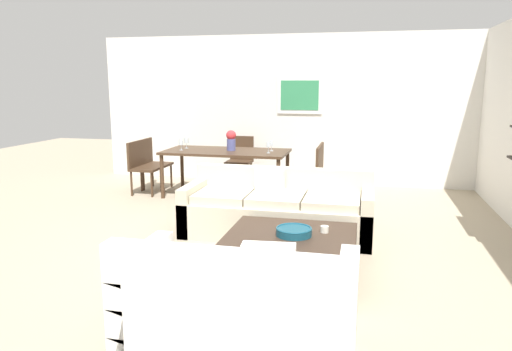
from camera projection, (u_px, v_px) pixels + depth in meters
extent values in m
plane|color=tan|center=(262.00, 242.00, 5.58)|extent=(18.00, 18.00, 0.00)
cube|color=silver|center=(320.00, 110.00, 8.63)|extent=(8.40, 0.06, 2.70)
cube|color=white|center=(300.00, 95.00, 8.62)|extent=(0.81, 0.02, 0.66)
cube|color=#338C59|center=(300.00, 95.00, 8.61)|extent=(0.69, 0.01, 0.53)
cube|color=beige|center=(277.00, 218.00, 5.80)|extent=(2.26, 0.90, 0.42)
cube|color=beige|center=(283.00, 181.00, 6.08)|extent=(2.26, 0.16, 0.36)
cube|color=beige|center=(195.00, 206.00, 6.02)|extent=(0.14, 0.90, 0.60)
cube|color=beige|center=(367.00, 217.00, 5.55)|extent=(0.14, 0.90, 0.60)
cube|color=beige|center=(224.00, 195.00, 5.86)|extent=(0.64, 0.70, 0.10)
cube|color=beige|center=(277.00, 198.00, 5.71)|extent=(0.64, 0.70, 0.10)
cube|color=beige|center=(332.00, 201.00, 5.57)|extent=(0.64, 0.70, 0.10)
cube|color=white|center=(270.00, 183.00, 5.94)|extent=(0.37, 0.14, 0.36)
cube|color=white|center=(240.00, 307.00, 3.50)|extent=(1.68, 0.90, 0.42)
cube|color=white|center=(225.00, 277.00, 3.07)|extent=(1.68, 0.16, 0.36)
cube|color=white|center=(347.00, 307.00, 3.31)|extent=(0.14, 0.90, 0.60)
cube|color=white|center=(143.00, 286.00, 3.65)|extent=(0.14, 0.90, 0.60)
cube|color=white|center=(288.00, 276.00, 3.41)|extent=(0.68, 0.70, 0.10)
cube|color=white|center=(196.00, 268.00, 3.57)|extent=(0.68, 0.70, 0.10)
cube|color=white|center=(268.00, 270.00, 3.19)|extent=(0.37, 0.15, 0.36)
cube|color=#38281E|center=(291.00, 252.00, 4.71)|extent=(1.25, 1.02, 0.38)
cylinder|color=navy|center=(294.00, 232.00, 4.60)|extent=(0.35, 0.35, 0.07)
torus|color=navy|center=(294.00, 228.00, 4.60)|extent=(0.35, 0.35, 0.02)
cylinder|color=silver|center=(324.00, 229.00, 4.69)|extent=(0.08, 0.08, 0.07)
cube|color=#422D1E|center=(226.00, 152.00, 7.77)|extent=(2.01, 0.97, 0.04)
cylinder|color=#422D1E|center=(162.00, 177.00, 7.64)|extent=(0.06, 0.06, 0.71)
cylinder|color=#422D1E|center=(278.00, 182.00, 7.22)|extent=(0.06, 0.06, 0.71)
cylinder|color=#422D1E|center=(182.00, 168.00, 8.46)|extent=(0.06, 0.06, 0.71)
cylinder|color=#422D1E|center=(287.00, 172.00, 8.04)|extent=(0.06, 0.06, 0.71)
cube|color=#422D1E|center=(239.00, 162.00, 8.60)|extent=(0.44, 0.44, 0.04)
cube|color=#422D1E|center=(242.00, 148.00, 8.74)|extent=(0.44, 0.04, 0.43)
cylinder|color=#422D1E|center=(227.00, 176.00, 8.51)|extent=(0.04, 0.04, 0.41)
cylinder|color=#422D1E|center=(246.00, 177.00, 8.43)|extent=(0.04, 0.04, 0.41)
cylinder|color=#422D1E|center=(232.00, 172.00, 8.85)|extent=(0.04, 0.04, 0.41)
cylinder|color=#422D1E|center=(251.00, 173.00, 8.77)|extent=(0.04, 0.04, 0.41)
cube|color=#422D1E|center=(305.00, 176.00, 7.32)|extent=(0.44, 0.44, 0.04)
cube|color=#422D1E|center=(318.00, 161.00, 7.23)|extent=(0.04, 0.44, 0.43)
cylinder|color=#422D1E|center=(295.00, 187.00, 7.57)|extent=(0.04, 0.04, 0.41)
cylinder|color=#422D1E|center=(291.00, 192.00, 7.23)|extent=(0.04, 0.04, 0.41)
cylinder|color=#422D1E|center=(318.00, 188.00, 7.49)|extent=(0.04, 0.04, 0.41)
cylinder|color=#422D1E|center=(315.00, 193.00, 7.15)|extent=(0.04, 0.04, 0.41)
cube|color=#422D1E|center=(146.00, 169.00, 7.91)|extent=(0.44, 0.44, 0.04)
cube|color=#422D1E|center=(134.00, 154.00, 7.91)|extent=(0.04, 0.44, 0.43)
cylinder|color=#422D1E|center=(152.00, 185.00, 7.74)|extent=(0.04, 0.04, 0.41)
cylinder|color=#422D1E|center=(161.00, 180.00, 8.09)|extent=(0.04, 0.04, 0.41)
cylinder|color=#422D1E|center=(132.00, 184.00, 7.82)|extent=(0.04, 0.04, 0.41)
cylinder|color=#422D1E|center=(142.00, 180.00, 8.17)|extent=(0.04, 0.04, 0.41)
cube|color=#422D1E|center=(308.00, 171.00, 7.74)|extent=(0.44, 0.44, 0.04)
cube|color=#422D1E|center=(321.00, 157.00, 7.65)|extent=(0.04, 0.44, 0.43)
cylinder|color=#422D1E|center=(299.00, 182.00, 7.99)|extent=(0.04, 0.04, 0.41)
cylinder|color=#422D1E|center=(296.00, 186.00, 7.65)|extent=(0.04, 0.04, 0.41)
cylinder|color=#422D1E|center=(320.00, 183.00, 7.91)|extent=(0.04, 0.04, 0.41)
cylinder|color=#422D1E|center=(318.00, 187.00, 7.57)|extent=(0.04, 0.04, 0.41)
cube|color=#422D1E|center=(157.00, 165.00, 8.33)|extent=(0.44, 0.44, 0.04)
cube|color=#422D1E|center=(146.00, 151.00, 8.33)|extent=(0.04, 0.44, 0.43)
cylinder|color=#422D1E|center=(163.00, 180.00, 8.16)|extent=(0.04, 0.04, 0.41)
cylinder|color=#422D1E|center=(171.00, 176.00, 8.50)|extent=(0.04, 0.04, 0.41)
cylinder|color=#422D1E|center=(144.00, 179.00, 8.24)|extent=(0.04, 0.04, 0.41)
cylinder|color=#422D1E|center=(153.00, 175.00, 8.58)|extent=(0.04, 0.04, 0.41)
cylinder|color=silver|center=(187.00, 148.00, 8.04)|extent=(0.06, 0.06, 0.01)
cylinder|color=silver|center=(187.00, 145.00, 8.03)|extent=(0.01, 0.01, 0.08)
cylinder|color=silver|center=(186.00, 140.00, 8.02)|extent=(0.08, 0.08, 0.09)
cylinder|color=silver|center=(181.00, 150.00, 7.81)|extent=(0.06, 0.06, 0.01)
cylinder|color=silver|center=(181.00, 147.00, 7.80)|extent=(0.01, 0.01, 0.08)
cylinder|color=silver|center=(181.00, 142.00, 7.79)|extent=(0.07, 0.07, 0.09)
cylinder|color=silver|center=(271.00, 151.00, 7.72)|extent=(0.06, 0.06, 0.01)
cylinder|color=silver|center=(271.00, 148.00, 7.71)|extent=(0.01, 0.01, 0.08)
cylinder|color=silver|center=(271.00, 143.00, 7.69)|extent=(0.06, 0.06, 0.08)
cylinder|color=silver|center=(268.00, 153.00, 7.49)|extent=(0.06, 0.06, 0.01)
cylinder|color=silver|center=(268.00, 150.00, 7.48)|extent=(0.01, 0.01, 0.09)
cylinder|color=silver|center=(268.00, 145.00, 7.46)|extent=(0.06, 0.06, 0.08)
cylinder|color=#4C518C|center=(231.00, 145.00, 7.75)|extent=(0.14, 0.14, 0.19)
sphere|color=red|center=(231.00, 135.00, 7.72)|extent=(0.16, 0.16, 0.16)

